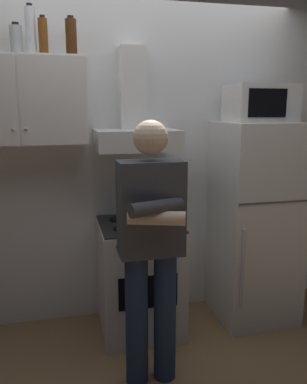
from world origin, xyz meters
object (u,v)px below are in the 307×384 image
Objects in this scene: stove_oven at (140,277)px; bottle_beer_brown at (43,37)px; bottle_rum_dark at (71,37)px; bottle_vodka_clear at (31,31)px; microwave at (260,103)px; upper_cabinet at (20,101)px; person_standing at (151,246)px; range_hood at (135,123)px; cooking_pot at (160,219)px; bottle_canister_steel at (16,40)px; refrigerator at (255,223)px.

bottle_beer_brown is at bearing 169.15° from stove_oven.
bottle_vodka_clear reaches higher than bottle_rum_dark.
bottle_beer_brown is (-1.57, 0.10, 0.43)m from microwave.
upper_cabinet is 3.45× the size of bottle_rum_dark.
person_standing is at bearing -44.26° from upper_cabinet.
bottle_rum_dark is (-0.44, -0.02, 0.58)m from range_hood.
stove_oven is at bearing -10.85° from bottle_beer_brown.
microwave is 1.63m from bottle_beer_brown.
bottle_beer_brown is at bearing -10.23° from bottle_vodka_clear.
stove_oven is 3.07× the size of cooking_pot.
bottle_rum_dark reaches higher than microwave.
upper_cabinet is 1.20× the size of range_hood.
upper_cabinet is at bearing 135.74° from person_standing.
range_hood reaches higher than upper_cabinet.
bottle_canister_steel is at bearing 161.41° from bottle_vodka_clear.
microwave is 1.69× the size of cooking_pot.
refrigerator is at bearing -7.55° from range_hood.
refrigerator is at bearing -4.07° from upper_cabinet.
bottle_beer_brown is (-0.62, 0.12, 1.74)m from stove_oven.
upper_cabinet is 3.49× the size of bottle_beer_brown.
bottle_rum_dark is 1.22× the size of bottle_canister_steel.
upper_cabinet is at bearing -175.14° from bottle_vodka_clear.
bottle_canister_steel is (-1.75, 0.15, 0.41)m from microwave.
person_standing is 0.52m from cooking_pot.
bottle_rum_dark reaches higher than person_standing.
upper_cabinet is 0.55× the size of person_standing.
range_hood is at bearing 117.88° from cooking_pot.
bottle_vodka_clear is at bearing 176.03° from microwave.
bottle_rum_dark reaches higher than bottle_canister_steel.
refrigerator is 0.84m from cooking_pot.
cooking_pot is at bearing -17.08° from bottle_canister_steel.
stove_oven is 3.35× the size of bottle_rum_dark.
range_hood is 0.97m from microwave.
bottle_beer_brown reaches higher than cooking_pot.
bottle_beer_brown is at bearing 176.35° from microwave.
range_hood is 0.93m from bottle_vodka_clear.
cooking_pot is at bearing -21.72° from bottle_rum_dark.
bottle_vodka_clear is (-0.70, 0.01, 0.61)m from range_hood.
refrigerator reaches higher than stove_oven.
stove_oven is at bearing -8.90° from upper_cabinet.
range_hood is 2.63× the size of cooking_pot.
bottle_vodka_clear is at bearing 169.77° from bottle_beer_brown.
refrigerator is 3.33× the size of microwave.
bottle_canister_steel reaches higher than cooking_pot.
upper_cabinet is at bearing 165.27° from cooking_pot.
range_hood is at bearing 173.54° from microwave.
bottle_beer_brown reaches higher than person_standing.
bottle_canister_steel is (-0.18, 0.05, -0.02)m from bottle_beer_brown.
stove_oven is 2.65× the size of bottle_vodka_clear.
upper_cabinet reaches higher than person_standing.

